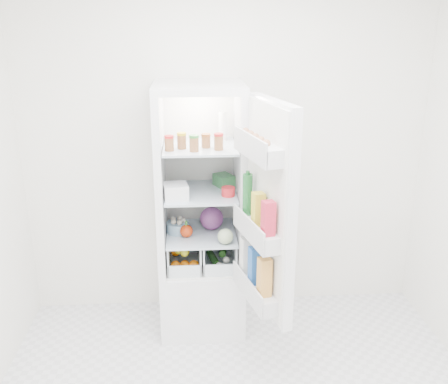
{
  "coord_description": "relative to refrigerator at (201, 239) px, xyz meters",
  "views": [
    {
      "loc": [
        -0.27,
        -2.1,
        2.18
      ],
      "look_at": [
        -0.05,
        0.95,
        1.13
      ],
      "focal_mm": 40.0,
      "sensor_mm": 36.0,
      "label": 1
    }
  ],
  "objects": [
    {
      "name": "crisper_right",
      "position": [
        0.12,
        -0.06,
        -0.06
      ],
      "size": [
        0.23,
        0.46,
        0.22
      ],
      "primitive_type": null,
      "color": "silver",
      "rests_on": "refrigerator"
    },
    {
      "name": "room_walls",
      "position": [
        0.2,
        -1.25,
        0.93
      ],
      "size": [
        3.02,
        3.02,
        2.61
      ],
      "color": "white",
      "rests_on": "ground"
    },
    {
      "name": "refrigerator",
      "position": [
        0.0,
        0.0,
        0.0
      ],
      "size": [
        0.6,
        0.6,
        1.8
      ],
      "color": "silver",
      "rests_on": "ground"
    },
    {
      "name": "shelf_low",
      "position": [
        -0.0,
        -0.06,
        0.07
      ],
      "size": [
        0.49,
        0.53,
        0.01
      ],
      "primitive_type": "cube",
      "color": "silver",
      "rests_on": "refrigerator"
    },
    {
      "name": "mushroom_bowl",
      "position": [
        -0.17,
        -0.05,
        0.12
      ],
      "size": [
        0.17,
        0.17,
        0.08
      ],
      "primitive_type": "cylinder",
      "rotation": [
        0.0,
        0.0,
        -0.06
      ],
      "color": "#7CA1B9",
      "rests_on": "shelf_low"
    },
    {
      "name": "citrus_pile",
      "position": [
        -0.13,
        -0.12,
        -0.07
      ],
      "size": [
        0.2,
        0.24,
        0.16
      ],
      "color": "orange",
      "rests_on": "refrigerator"
    },
    {
      "name": "fridge_door",
      "position": [
        0.37,
        -0.63,
        0.43
      ],
      "size": [
        0.3,
        0.6,
        1.3
      ],
      "rotation": [
        0.0,
        0.0,
        1.81
      ],
      "color": "silver",
      "rests_on": "refrigerator"
    },
    {
      "name": "salad_bag",
      "position": [
        0.16,
        -0.27,
        0.14
      ],
      "size": [
        0.11,
        0.11,
        0.11
      ],
      "primitive_type": "sphere",
      "color": "#A5B88A",
      "rests_on": "shelf_low"
    },
    {
      "name": "veg_pile",
      "position": [
        0.13,
        -0.06,
        -0.1
      ],
      "size": [
        0.16,
        0.3,
        0.1
      ],
      "color": "#1B4A18",
      "rests_on": "refrigerator"
    },
    {
      "name": "squeeze_bottle",
      "position": [
        0.17,
        0.09,
        0.82
      ],
      "size": [
        0.06,
        0.06,
        0.2
      ],
      "primitive_type": "cylinder",
      "rotation": [
        0.0,
        0.0,
        -0.02
      ],
      "color": "silver",
      "rests_on": "shelf_top"
    },
    {
      "name": "tin_red",
      "position": [
        0.19,
        -0.17,
        0.42
      ],
      "size": [
        0.09,
        0.09,
        0.06
      ],
      "primitive_type": "cylinder",
      "rotation": [
        0.0,
        0.0,
        -0.02
      ],
      "color": "red",
      "rests_on": "shelf_mid"
    },
    {
      "name": "shelf_top",
      "position": [
        -0.0,
        -0.06,
        0.71
      ],
      "size": [
        0.49,
        0.53,
        0.02
      ],
      "primitive_type": "cube",
      "color": "silver",
      "rests_on": "refrigerator"
    },
    {
      "name": "tub_white",
      "position": [
        -0.17,
        -0.2,
        0.44
      ],
      "size": [
        0.18,
        0.18,
        0.1
      ],
      "primitive_type": "cube",
      "rotation": [
        0.0,
        0.0,
        0.16
      ],
      "color": "silver",
      "rests_on": "shelf_mid"
    },
    {
      "name": "condiment_jars",
      "position": [
        -0.04,
        -0.18,
        0.76
      ],
      "size": [
        0.38,
        0.16,
        0.08
      ],
      "color": "#B21919",
      "rests_on": "shelf_top"
    },
    {
      "name": "bell_pepper",
      "position": [
        -0.1,
        -0.14,
        0.13
      ],
      "size": [
        0.09,
        0.09,
        0.09
      ],
      "primitive_type": "sphere",
      "color": "#BE2F0B",
      "rests_on": "shelf_low"
    },
    {
      "name": "tub_green",
      "position": [
        0.17,
        0.04,
        0.43
      ],
      "size": [
        0.16,
        0.18,
        0.09
      ],
      "primitive_type": "cube",
      "rotation": [
        0.0,
        0.0,
        0.43
      ],
      "color": "#3C8449",
      "rests_on": "shelf_mid"
    },
    {
      "name": "shelf_mid",
      "position": [
        -0.0,
        -0.06,
        0.38
      ],
      "size": [
        0.49,
        0.53,
        0.02
      ],
      "primitive_type": "cube",
      "color": "silver",
      "rests_on": "refrigerator"
    },
    {
      "name": "red_cabbage",
      "position": [
        0.08,
        -0.01,
        0.17
      ],
      "size": [
        0.17,
        0.17,
        0.17
      ],
      "primitive_type": "sphere",
      "color": "#581E52",
      "rests_on": "shelf_low"
    },
    {
      "name": "crisper_left",
      "position": [
        -0.12,
        -0.06,
        -0.06
      ],
      "size": [
        0.23,
        0.46,
        0.22
      ],
      "primitive_type": null,
      "color": "silver",
      "rests_on": "refrigerator"
    }
  ]
}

